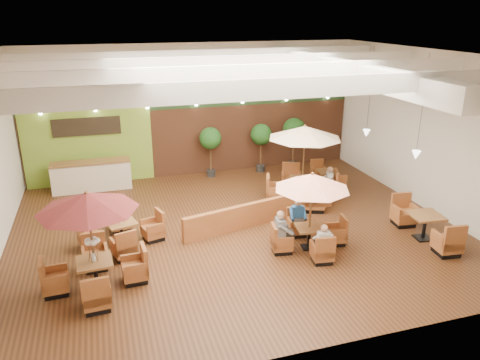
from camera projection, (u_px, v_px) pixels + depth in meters
name	position (u px, v px, depth m)	size (l,w,h in m)	color
room	(232.00, 111.00, 15.12)	(14.04, 14.00, 5.52)	#381E0F
service_counter	(92.00, 176.00, 18.38)	(3.00, 0.75, 1.18)	beige
booth_divider	(264.00, 212.00, 15.53)	(5.86, 0.18, 0.81)	brown
table_0	(90.00, 224.00, 11.40)	(2.62, 2.62, 2.66)	brown
table_1	(311.00, 197.00, 13.45)	(2.39, 2.39, 2.40)	brown
table_2	(304.00, 150.00, 16.92)	(3.01, 3.01, 2.89)	brown
table_3	(122.00, 231.00, 14.12)	(2.61, 2.61, 1.52)	brown
table_4	(424.00, 227.00, 14.44)	(1.03, 2.82, 1.04)	brown
table_5	(327.00, 179.00, 18.79)	(0.88, 2.33, 0.84)	brown
topiary_0	(210.00, 140.00, 19.55)	(0.92, 0.92, 2.14)	black
topiary_1	(261.00, 136.00, 20.17)	(0.92, 0.92, 2.13)	black
topiary_2	(294.00, 131.00, 20.55)	(0.99, 0.99, 2.30)	black
diner_0	(323.00, 239.00, 12.98)	(0.37, 0.31, 0.72)	silver
diner_1	(298.00, 214.00, 14.55)	(0.39, 0.34, 0.74)	#265EA7
diner_2	(282.00, 228.00, 13.51)	(0.37, 0.44, 0.86)	slate
diner_3	(315.00, 191.00, 16.37)	(0.43, 0.39, 0.80)	#265EA7
diner_4	(328.00, 178.00, 17.62)	(0.37, 0.41, 0.75)	silver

